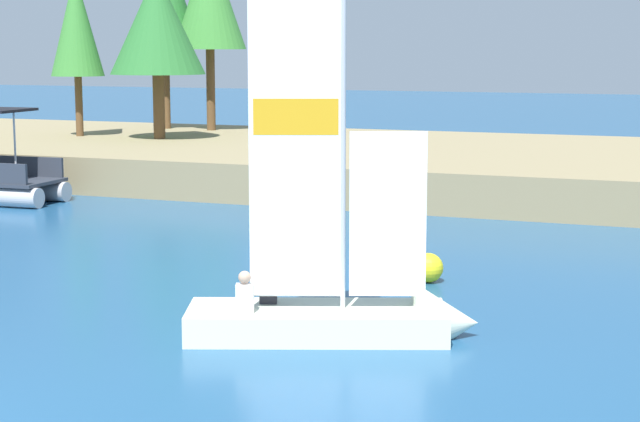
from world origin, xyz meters
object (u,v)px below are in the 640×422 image
Objects in this scene: shoreline_tree_left at (76,25)px; channel_buoy at (429,268)px; sailboat at (361,311)px; shoreline_tree_midright at (157,24)px.

channel_buoy is (18.21, -15.18, -5.15)m from shoreline_tree_left.
sailboat is at bearing -46.82° from shoreline_tree_left.
shoreline_tree_midright is 10.53× the size of channel_buoy.
channel_buoy is (-0.10, 4.33, -0.15)m from sailboat.
shoreline_tree_left reaches higher than sailboat.
shoreline_tree_midright reaches higher than sailboat.
shoreline_tree_midright is at bearing -0.19° from shoreline_tree_left.
shoreline_tree_left reaches higher than channel_buoy.
sailboat reaches higher than channel_buoy.
shoreline_tree_left is 24.26m from channel_buoy.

